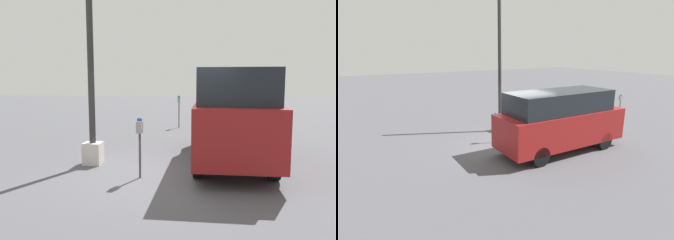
{
  "view_description": "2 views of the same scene",
  "coord_description": "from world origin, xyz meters",
  "views": [
    {
      "loc": [
        -7.18,
        -0.64,
        2.07
      ],
      "look_at": [
        -0.46,
        0.07,
        1.28
      ],
      "focal_mm": 35.0,
      "sensor_mm": 36.0,
      "label": 1
    },
    {
      "loc": [
        -5.52,
        -8.55,
        3.78
      ],
      "look_at": [
        -0.57,
        -0.49,
        1.29
      ],
      "focal_mm": 28.0,
      "sensor_mm": 36.0,
      "label": 2
    }
  ],
  "objects": [
    {
      "name": "parked_van",
      "position": [
        1.34,
        -1.39,
        1.26
      ],
      "size": [
        5.14,
        1.9,
        2.35
      ],
      "rotation": [
        0.0,
        0.0,
        -0.02
      ],
      "color": "maroon",
      "rests_on": "ground"
    },
    {
      "name": "ground_plane",
      "position": [
        0.0,
        0.0,
        0.0
      ],
      "size": [
        80.0,
        80.0,
        0.0
      ],
      "primitive_type": "plane",
      "color": "#4C4C51"
    },
    {
      "name": "parking_meter_far",
      "position": [
        7.54,
        0.41,
        1.07
      ],
      "size": [
        0.21,
        0.12,
        1.45
      ],
      "rotation": [
        0.0,
        0.0,
        -0.07
      ],
      "color": "#4C4C4C",
      "rests_on": "ground"
    },
    {
      "name": "lamp_post",
      "position": [
        0.68,
        2.09,
        2.3
      ],
      "size": [
        0.44,
        0.44,
        6.81
      ],
      "color": "beige",
      "rests_on": "ground"
    },
    {
      "name": "parking_meter_near",
      "position": [
        -0.37,
        0.69,
        0.97
      ],
      "size": [
        0.21,
        0.12,
        1.32
      ],
      "rotation": [
        0.0,
        0.0,
        -0.07
      ],
      "color": "#4C4C4C",
      "rests_on": "ground"
    }
  ]
}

